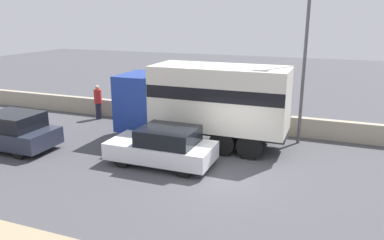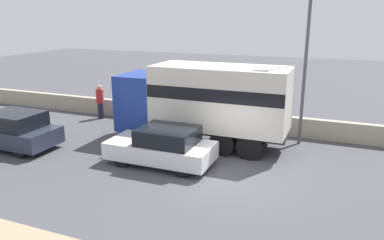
# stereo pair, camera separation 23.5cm
# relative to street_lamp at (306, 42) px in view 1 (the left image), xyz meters

# --- Properties ---
(ground_plane) EXTENTS (80.00, 80.00, 0.00)m
(ground_plane) POSITION_rel_street_lamp_xyz_m (-2.07, -4.62, -4.41)
(ground_plane) COLOR #47474C
(stone_wall_backdrop) EXTENTS (60.00, 0.35, 0.91)m
(stone_wall_backdrop) POSITION_rel_street_lamp_xyz_m (-2.07, 1.00, -3.95)
(stone_wall_backdrop) COLOR #A39984
(stone_wall_backdrop) RESTS_ON ground_plane
(street_lamp) EXTENTS (0.56, 0.28, 7.70)m
(street_lamp) POSITION_rel_street_lamp_xyz_m (0.00, 0.00, 0.00)
(street_lamp) COLOR #4C4C51
(street_lamp) RESTS_ON ground_plane
(box_truck) EXTENTS (7.40, 2.41, 3.47)m
(box_truck) POSITION_rel_street_lamp_xyz_m (-3.85, -1.66, -2.38)
(box_truck) COLOR navy
(box_truck) RESTS_ON ground_plane
(car_hatchback) EXTENTS (4.03, 1.88, 1.47)m
(car_hatchback) POSITION_rel_street_lamp_xyz_m (-4.53, -4.39, -3.69)
(car_hatchback) COLOR silver
(car_hatchback) RESTS_ON ground_plane
(car_sedan_second) EXTENTS (4.10, 1.87, 1.57)m
(car_sedan_second) POSITION_rel_street_lamp_xyz_m (-11.28, -5.12, -3.64)
(car_sedan_second) COLOR #282D3D
(car_sedan_second) RESTS_ON ground_plane
(pedestrian) EXTENTS (0.41, 0.41, 1.86)m
(pedestrian) POSITION_rel_street_lamp_xyz_m (-10.60, 0.22, -3.44)
(pedestrian) COLOR #1E1E2D
(pedestrian) RESTS_ON ground_plane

